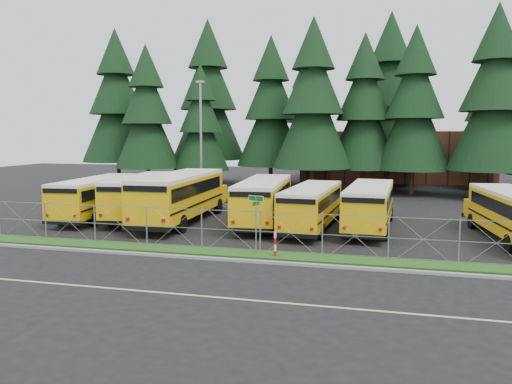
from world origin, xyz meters
TOP-DOWN VIEW (x-y plane):
  - ground at (0.00, 0.00)m, footprint 120.00×120.00m
  - curb at (0.00, -3.10)m, footprint 50.00×0.25m
  - grass_verge at (0.00, -1.70)m, footprint 50.00×1.40m
  - road_lane_line at (0.00, -8.00)m, footprint 50.00×0.12m
  - chainlink_fence at (0.00, -1.00)m, footprint 44.00×0.10m
  - brick_building at (6.00, 40.00)m, footprint 22.00×10.00m
  - bus_0 at (-13.89, 5.80)m, footprint 3.30×10.57m
  - bus_1 at (-10.92, 6.59)m, footprint 3.98×11.13m
  - bus_2 at (-7.83, 5.66)m, footprint 3.29×12.15m
  - bus_4 at (-2.54, 6.34)m, footprint 3.38×10.96m
  - bus_5 at (0.67, 5.36)m, footprint 2.92×10.04m
  - bus_6 at (3.98, 6.09)m, footprint 2.94×10.37m
  - bus_east at (11.37, 4.68)m, footprint 3.51×10.50m
  - street_sign at (-1.05, -1.61)m, footprint 0.79×0.52m
  - striped_bollard at (-0.07, -1.90)m, footprint 0.11×0.11m
  - light_standard at (-10.47, 16.29)m, footprint 0.70×0.35m
  - conifer_0 at (-24.62, 27.22)m, footprint 7.87×7.87m
  - conifer_1 at (-19.17, 23.69)m, footprint 6.71×6.71m
  - conifer_2 at (-13.83, 25.22)m, footprint 5.84×5.84m
  - conifer_3 at (-6.93, 27.68)m, footprint 7.18×7.18m
  - conifer_4 at (-1.94, 23.59)m, footprint 7.52×7.52m
  - conifer_5 at (2.69, 26.23)m, footprint 6.98×6.98m
  - conifer_6 at (7.32, 25.16)m, footprint 7.10×7.10m
  - conifer_7 at (13.89, 23.64)m, footprint 7.65×7.65m
  - conifer_10 at (-15.07, 31.06)m, footprint 8.45×8.45m
  - conifer_11 at (-3.69, 32.54)m, footprint 6.95×6.95m
  - conifer_12 at (5.12, 32.47)m, footprint 8.46×8.46m
  - conifer_13 at (15.31, 31.56)m, footprint 6.97×6.97m

SIDE VIEW (x-z plane):
  - ground at x=0.00m, z-range 0.00..0.00m
  - road_lane_line at x=0.00m, z-range 0.00..0.01m
  - grass_verge at x=0.00m, z-range 0.00..0.06m
  - curb at x=0.00m, z-range 0.00..0.12m
  - striped_bollard at x=-0.07m, z-range 0.00..1.20m
  - chainlink_fence at x=0.00m, z-range 0.00..2.00m
  - bus_5 at x=0.67m, z-range 0.00..2.60m
  - bus_6 at x=3.98m, z-range 0.00..2.69m
  - bus_east at x=11.37m, z-range 0.00..2.70m
  - bus_0 at x=-13.89m, z-range 0.00..2.73m
  - bus_4 at x=-2.54m, z-range 0.00..2.83m
  - bus_1 at x=-10.92m, z-range 0.00..2.85m
  - bus_2 at x=-7.83m, z-range 0.00..3.16m
  - street_sign at x=-1.05m, z-range 0.63..3.44m
  - brick_building at x=6.00m, z-range 0.00..6.00m
  - light_standard at x=-10.47m, z-range 0.43..10.57m
  - conifer_2 at x=-13.83m, z-range 0.00..12.92m
  - conifer_1 at x=-19.17m, z-range 0.00..14.85m
  - conifer_11 at x=-3.69m, z-range 0.00..15.37m
  - conifer_13 at x=15.31m, z-range 0.00..15.41m
  - conifer_5 at x=2.69m, z-range 0.00..15.44m
  - conifer_6 at x=7.32m, z-range 0.00..15.70m
  - conifer_3 at x=-6.93m, z-range 0.00..15.88m
  - conifer_4 at x=-1.94m, z-range 0.00..16.63m
  - conifer_7 at x=13.89m, z-range 0.00..16.91m
  - conifer_0 at x=-24.62m, z-range 0.00..17.40m
  - conifer_10 at x=-15.07m, z-range 0.00..18.69m
  - conifer_12 at x=5.12m, z-range 0.00..18.71m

